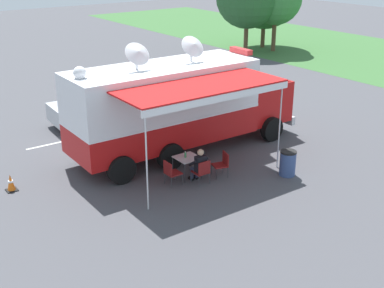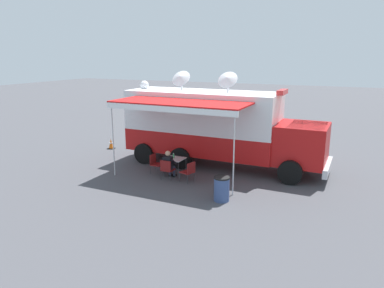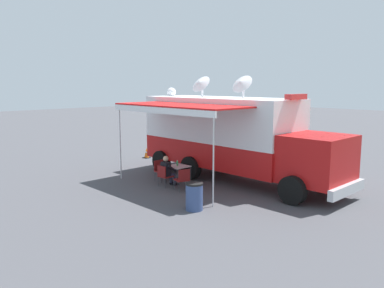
% 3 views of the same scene
% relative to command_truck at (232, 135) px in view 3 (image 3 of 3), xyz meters
% --- Properties ---
extents(ground_plane, '(100.00, 100.00, 0.00)m').
position_rel_command_truck_xyz_m(ground_plane, '(-0.04, -0.75, -1.95)').
color(ground_plane, '#47474C').
extents(lot_stripe, '(0.16, 4.80, 0.01)m').
position_rel_command_truck_xyz_m(lot_stripe, '(-3.69, -2.52, -1.94)').
color(lot_stripe, silver).
rests_on(lot_stripe, ground).
extents(command_truck, '(4.90, 9.51, 4.53)m').
position_rel_command_truck_xyz_m(command_truck, '(0.00, 0.00, 0.00)').
color(command_truck, '#B71414').
rests_on(command_truck, ground).
extents(folding_table, '(0.81, 0.81, 0.73)m').
position_rel_command_truck_xyz_m(folding_table, '(2.07, -1.17, -1.27)').
color(folding_table, silver).
rests_on(folding_table, ground).
extents(water_bottle, '(0.07, 0.07, 0.22)m').
position_rel_command_truck_xyz_m(water_bottle, '(2.04, -1.23, -1.11)').
color(water_bottle, '#3F9959').
rests_on(water_bottle, folding_table).
extents(folding_chair_at_table, '(0.48, 0.48, 0.87)m').
position_rel_command_truck_xyz_m(folding_chair_at_table, '(2.87, -1.12, -1.43)').
color(folding_chair_at_table, maroon).
rests_on(folding_chair_at_table, ground).
extents(folding_chair_beside_table, '(0.48, 0.48, 0.87)m').
position_rel_command_truck_xyz_m(folding_chair_beside_table, '(2.30, -2.02, -1.43)').
color(folding_chair_beside_table, maroon).
rests_on(folding_chair_beside_table, ground).
extents(folding_chair_spare_by_truck, '(0.59, 0.59, 0.87)m').
position_rel_command_truck_xyz_m(folding_chair_spare_by_truck, '(2.75, -0.15, -1.43)').
color(folding_chair_spare_by_truck, maroon).
rests_on(folding_chair_spare_by_truck, ground).
extents(seated_responder, '(0.66, 0.55, 1.25)m').
position_rel_command_truck_xyz_m(seated_responder, '(2.68, -1.12, -1.30)').
color(seated_responder, black).
rests_on(seated_responder, ground).
extents(trash_bin, '(0.57, 0.57, 0.91)m').
position_rel_command_truck_xyz_m(trash_bin, '(4.03, 1.75, -1.49)').
color(trash_bin, '#384C7F').
rests_on(trash_bin, ground).
extents(traffic_cone, '(0.36, 0.36, 0.58)m').
position_rel_command_truck_xyz_m(traffic_cone, '(-0.45, -6.51, -1.67)').
color(traffic_cone, black).
rests_on(traffic_cone, ground).
extents(car_behind_truck, '(2.20, 4.29, 1.76)m').
position_rel_command_truck_xyz_m(car_behind_truck, '(-4.93, -1.19, -1.07)').
color(car_behind_truck, '#B2B5BA').
rests_on(car_behind_truck, ground).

